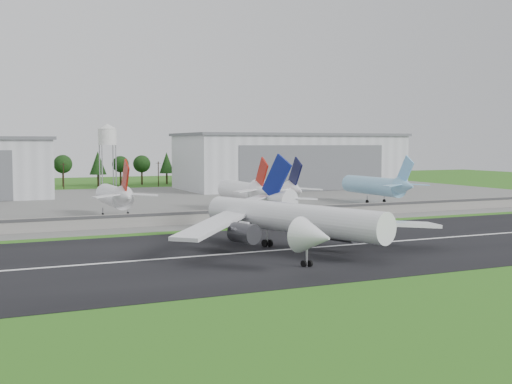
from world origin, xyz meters
name	(u,v)px	position (x,y,z in m)	size (l,w,h in m)	color
ground	(336,256)	(0.00, 0.00, 0.00)	(600.00, 600.00, 0.00)	#285915
runway	(309,248)	(0.00, 10.00, 0.05)	(320.00, 60.00, 0.10)	black
runway_centerline	(309,248)	(0.00, 10.00, 0.11)	(220.00, 1.00, 0.02)	white
apron	(159,202)	(0.00, 120.00, 0.05)	(320.00, 150.00, 0.10)	slate
blast_fence	(226,216)	(0.00, 54.99, 1.81)	(240.00, 0.61, 3.50)	gray
hangar_east	(290,161)	(75.00, 164.92, 12.63)	(102.00, 47.00, 25.20)	silver
water_tower	(107,135)	(-5.00, 185.00, 24.55)	(8.40, 8.40, 29.40)	#99999E
utility_poles	(113,188)	(0.00, 200.00, 0.00)	(230.00, 3.00, 12.00)	black
treeline	(106,186)	(0.00, 215.00, 0.00)	(320.00, 16.00, 22.00)	black
main_airliner	(292,225)	(-4.04, 9.59, 4.89)	(54.06, 57.57, 18.17)	white
parked_jet_red_a	(116,196)	(-23.98, 76.56, 6.17)	(7.36, 31.29, 16.68)	silver
parked_jet_red_b	(245,191)	(14.77, 76.58, 6.32)	(7.36, 31.29, 16.84)	white
parked_jet_navy	(277,190)	(25.44, 76.58, 6.27)	(7.36, 31.29, 16.78)	white
parked_jet_skyblue	(378,186)	(66.08, 81.59, 6.33)	(7.36, 37.29, 16.90)	#85C2E7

